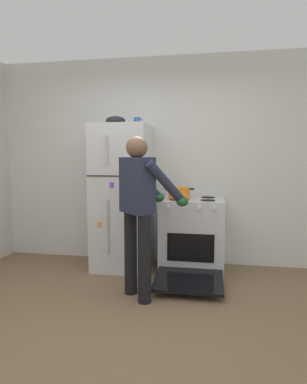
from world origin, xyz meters
name	(u,v)px	position (x,y,z in m)	size (l,w,h in m)	color
ground	(117,333)	(0.00, 0.00, 0.00)	(8.00, 8.00, 0.00)	brown
kitchen_wall_back	(157,161)	(0.00, 1.95, 1.35)	(6.00, 0.10, 2.70)	silver
refrigerator	(123,197)	(-0.38, 1.57, 0.90)	(0.68, 0.72, 1.80)	silver
stove_range	(192,236)	(0.50, 1.55, 0.44)	(0.76, 1.22, 0.91)	silver
person_cook	(140,203)	(0.04, 0.71, 0.96)	(0.69, 0.71, 1.60)	black
red_pot	(179,193)	(0.34, 1.52, 0.98)	(0.36, 0.26, 0.14)	orange
coffee_mug	(137,121)	(-0.20, 1.62, 1.85)	(0.11, 0.08, 0.10)	#2D6093
mixing_bowl	(116,121)	(-0.46, 1.57, 1.85)	(0.24, 0.24, 0.11)	black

